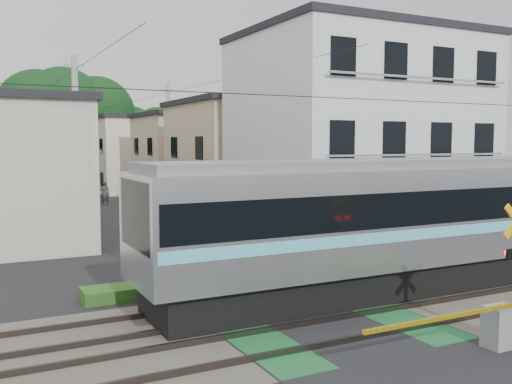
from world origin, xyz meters
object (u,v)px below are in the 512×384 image
crossing_signal_near (506,315)px  crossing_signal_far (166,271)px  apartment_block (357,136)px  pedestrian (105,193)px

crossing_signal_near → crossing_signal_far: same height
crossing_signal_far → apartment_block: bearing=27.8°
apartment_block → pedestrian: size_ratio=5.90×
crossing_signal_near → crossing_signal_far: (-5.17, 7.31, 0.00)m
crossing_signal_near → apartment_block: bearing=65.8°
apartment_block → pedestrian: 20.31m
crossing_signal_near → pedestrian: size_ratio=2.74×
crossing_signal_near → crossing_signal_far: size_ratio=1.00×
pedestrian → crossing_signal_near: bearing=103.4°
pedestrian → crossing_signal_far: bearing=92.2°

